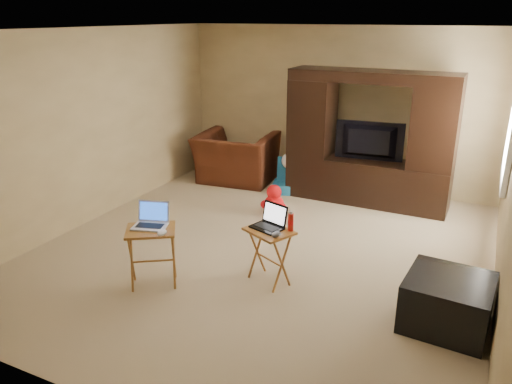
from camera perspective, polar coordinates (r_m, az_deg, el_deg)
The scene contains 20 objects.
floor at distance 5.97m, azimuth 0.84°, elevation -6.66°, with size 5.50×5.50×0.00m, color tan.
ceiling at distance 5.35m, azimuth 0.97°, elevation 18.08°, with size 5.50×5.50×0.00m, color silver.
wall_back at distance 8.06m, azimuth 9.24°, elevation 9.43°, with size 5.00×5.00×0.00m, color tan.
wall_front at distance 3.38m, azimuth -19.16°, elevation -5.96°, with size 5.00×5.00×0.00m, color tan.
wall_left at distance 6.93m, azimuth -18.36°, elevation 7.03°, with size 5.50×5.50×0.00m, color tan.
window_frame at distance 6.54m, azimuth 27.26°, elevation 6.48°, with size 0.06×1.14×1.34m, color white.
entertainment_center at distance 7.38m, azimuth 12.85°, elevation 5.95°, with size 2.35×0.59×1.92m, color black.
television at distance 7.35m, azimuth 12.74°, elevation 5.58°, with size 0.97×0.13×0.56m, color black.
recliner at distance 8.29m, azimuth -2.25°, elevation 3.92°, with size 1.23×1.07×0.80m, color #471A0F.
child_rocker at distance 7.81m, azimuth 3.47°, elevation 1.88°, with size 0.40×0.46×0.53m, color #175A80, non-canonical shape.
plush_toy at distance 6.93m, azimuth 2.07°, elevation -0.86°, with size 0.39×0.33×0.44m, color red, non-canonical shape.
push_toy at distance 7.39m, azimuth 17.97°, elevation -0.69°, with size 0.53×0.38×0.40m, color #1740BF, non-canonical shape.
ottoman at distance 4.85m, azimuth 21.02°, elevation -11.68°, with size 0.72×0.72×0.46m, color black.
tray_table_left at distance 5.23m, azimuth -11.72°, elevation -7.31°, with size 0.48×0.39×0.63m, color #965E24.
tray_table_right at distance 5.19m, azimuth 1.51°, elevation -7.33°, with size 0.45×0.36×0.59m, color #966024.
laptop_left at distance 5.09m, azimuth -12.13°, elevation -2.74°, with size 0.33×0.27×0.24m, color silver.
laptop_right at distance 5.04m, azimuth 1.23°, elevation -2.94°, with size 0.31×0.26×0.24m, color black.
mouse_left at distance 4.92m, azimuth -10.71°, elevation -4.59°, with size 0.08×0.13×0.05m, color silver.
mouse_right at distance 4.90m, azimuth 2.35°, elevation -4.87°, with size 0.08×0.12×0.05m, color #424146.
water_bottle at distance 5.02m, azimuth 3.99°, elevation -3.46°, with size 0.06×0.06×0.18m, color #B5140B.
Camera 1 is at (2.24, -4.86, 2.65)m, focal length 35.00 mm.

